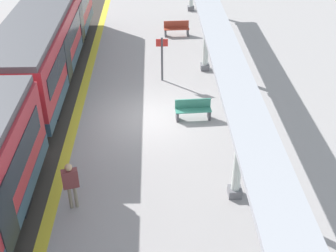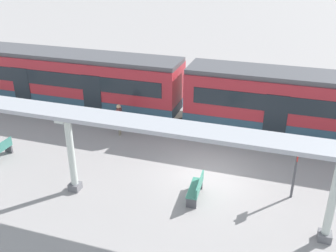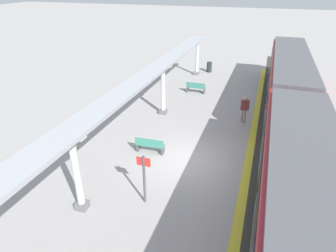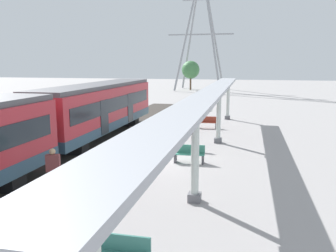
# 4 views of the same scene
# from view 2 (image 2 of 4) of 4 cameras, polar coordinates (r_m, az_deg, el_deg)

# --- Properties ---
(ground_plane) EXTENTS (176.00, 176.00, 0.00)m
(ground_plane) POSITION_cam_2_polar(r_m,az_deg,el_deg) (16.85, 6.17, -7.21)
(ground_plane) COLOR #9D9998
(tactile_edge_strip) EXTENTS (0.39, 36.51, 0.01)m
(tactile_edge_strip) POSITION_cam_2_polar(r_m,az_deg,el_deg) (19.50, 8.13, -2.53)
(tactile_edge_strip) COLOR gold
(tactile_edge_strip) RESTS_ON ground
(trackbed) EXTENTS (3.20, 48.51, 0.01)m
(trackbed) POSITION_cam_2_polar(r_m,az_deg,el_deg) (21.09, 9.03, -0.36)
(trackbed) COLOR #38332D
(trackbed) RESTS_ON ground
(train_near_carriage) EXTENTS (2.65, 14.06, 3.48)m
(train_near_carriage) POSITION_cam_2_polar(r_m,az_deg,el_deg) (23.77, -14.90, 6.81)
(train_near_carriage) COLOR #B52933
(train_near_carriage) RESTS_ON ground
(train_far_carriage) EXTENTS (2.65, 14.06, 3.48)m
(train_far_carriage) POSITION_cam_2_polar(r_m,az_deg,el_deg) (20.31, 22.76, 2.52)
(train_far_carriage) COLOR #B52933
(train_far_carriage) RESTS_ON ground
(canopy_pillar_second) EXTENTS (1.10, 0.44, 3.34)m
(canopy_pillar_second) POSITION_cam_2_polar(r_m,az_deg,el_deg) (15.36, -14.38, -4.02)
(canopy_pillar_second) COLOR slate
(canopy_pillar_second) RESTS_ON ground
(canopy_pillar_third) EXTENTS (1.10, 0.44, 3.34)m
(canopy_pillar_third) POSITION_cam_2_polar(r_m,az_deg,el_deg) (13.47, 23.59, -9.99)
(canopy_pillar_third) COLOR slate
(canopy_pillar_third) RESTS_ON ground
(canopy_beam) EXTENTS (1.20, 29.20, 0.16)m
(canopy_beam) POSITION_cam_2_polar(r_m,az_deg,el_deg) (12.78, 3.46, -0.66)
(canopy_beam) COLOR #A8AAB2
(canopy_beam) RESTS_ON canopy_pillar_nearest
(bench_far_end) EXTENTS (1.52, 0.53, 0.86)m
(bench_far_end) POSITION_cam_2_polar(r_m,az_deg,el_deg) (15.11, 4.34, -9.33)
(bench_far_end) COLOR #38846E
(bench_far_end) RESTS_ON ground
(platform_info_sign) EXTENTS (0.56, 0.10, 2.20)m
(platform_info_sign) POSITION_cam_2_polar(r_m,az_deg,el_deg) (15.43, 18.65, -6.06)
(platform_info_sign) COLOR #4C4C51
(platform_info_sign) RESTS_ON ground
(passenger_waiting_near_edge) EXTENTS (0.54, 0.34, 1.72)m
(passenger_waiting_near_edge) POSITION_cam_2_polar(r_m,az_deg,el_deg) (19.87, -7.38, 1.50)
(passenger_waiting_near_edge) COLOR gray
(passenger_waiting_near_edge) RESTS_ON ground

